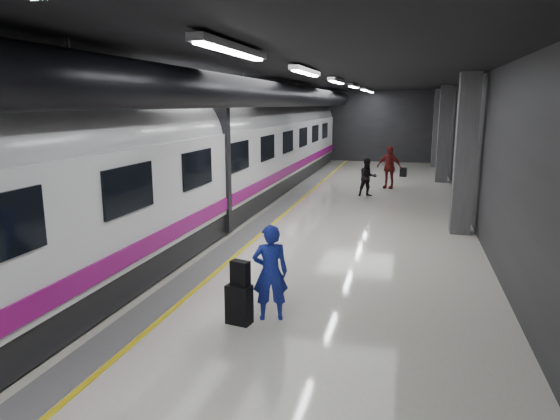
% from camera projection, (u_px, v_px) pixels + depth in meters
% --- Properties ---
extents(ground, '(40.00, 40.00, 0.00)m').
position_uv_depth(ground, '(290.00, 240.00, 13.67)').
color(ground, silver).
rests_on(ground, ground).
extents(platform_hall, '(10.02, 40.02, 4.51)m').
position_uv_depth(platform_hall, '(289.00, 108.00, 13.91)').
color(platform_hall, black).
rests_on(platform_hall, ground).
extents(train, '(3.05, 38.00, 4.05)m').
position_uv_depth(train, '(179.00, 161.00, 14.04)').
color(train, black).
rests_on(train, ground).
extents(traveler_main, '(0.71, 0.59, 1.68)m').
position_uv_depth(traveler_main, '(270.00, 272.00, 8.47)').
color(traveler_main, '#163AAB').
rests_on(traveler_main, ground).
extents(suitcase_main, '(0.45, 0.33, 0.68)m').
position_uv_depth(suitcase_main, '(239.00, 304.00, 8.39)').
color(suitcase_main, black).
rests_on(suitcase_main, ground).
extents(shoulder_bag, '(0.35, 0.24, 0.42)m').
position_uv_depth(shoulder_bag, '(240.00, 273.00, 8.29)').
color(shoulder_bag, black).
rests_on(shoulder_bag, suitcase_main).
extents(traveler_far_a, '(0.91, 0.82, 1.53)m').
position_uv_depth(traveler_far_a, '(368.00, 177.00, 19.97)').
color(traveler_far_a, black).
rests_on(traveler_far_a, ground).
extents(traveler_far_b, '(1.18, 0.77, 1.87)m').
position_uv_depth(traveler_far_b, '(389.00, 167.00, 21.88)').
color(traveler_far_b, maroon).
rests_on(traveler_far_b, ground).
extents(suitcase_far, '(0.36, 0.27, 0.47)m').
position_uv_depth(suitcase_far, '(403.00, 172.00, 25.51)').
color(suitcase_far, black).
rests_on(suitcase_far, ground).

